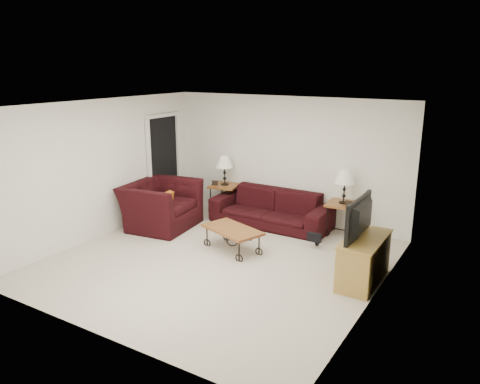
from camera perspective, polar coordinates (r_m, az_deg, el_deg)
name	(u,v)px	position (r m, az deg, el deg)	size (l,w,h in m)	color
ground	(218,261)	(7.63, -2.76, -8.46)	(5.00, 5.00, 0.00)	beige
wall_back	(287,160)	(9.34, 5.75, 3.98)	(5.00, 0.02, 2.50)	white
wall_front	(90,235)	(5.43, -17.88, -5.10)	(5.00, 0.02, 2.50)	white
wall_left	(103,169)	(8.83, -16.47, 2.76)	(0.02, 5.00, 2.50)	white
wall_right	(378,212)	(6.22, 16.58, -2.40)	(0.02, 5.00, 2.50)	white
ceiling	(216,105)	(7.01, -3.02, 10.59)	(5.00, 5.00, 0.00)	white
doorway	(164,165)	(10.01, -9.32, 3.28)	(0.08, 0.94, 2.04)	black
sofa	(271,208)	(9.18, 3.82, -2.00)	(2.37, 0.93, 0.69)	black
side_table_left	(225,199)	(9.92, -1.87, -0.85)	(0.57, 0.57, 0.63)	#8F5C24
side_table_right	(342,219)	(8.83, 12.45, -3.27)	(0.57, 0.57, 0.63)	#8F5C24
lamp_left	(225,170)	(9.77, -1.91, 2.68)	(0.35, 0.35, 0.63)	black
lamp_right	(344,187)	(8.66, 12.69, 0.66)	(0.35, 0.35, 0.63)	black
photo_frame_left	(215,183)	(9.79, -3.11, 1.13)	(0.13, 0.02, 0.10)	black
photo_frame_right	(349,204)	(8.55, 13.21, -1.38)	(0.13, 0.02, 0.10)	black
coffee_table	(232,239)	(7.98, -0.94, -5.82)	(1.05, 0.57, 0.39)	#8F5C24
armchair	(161,205)	(9.17, -9.67, -1.58)	(1.36, 1.19, 0.88)	black
throw_pillow	(165,203)	(9.02, -9.17, -1.33)	(0.40, 0.11, 0.40)	orange
tv_stand	(364,260)	(7.05, 14.94, -8.06)	(0.47, 1.14, 0.68)	#AC853F
television	(366,218)	(6.83, 15.15, -3.14)	(1.02, 0.13, 0.59)	black
backpack	(317,233)	(8.25, 9.48, -4.95)	(0.38, 0.29, 0.49)	black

